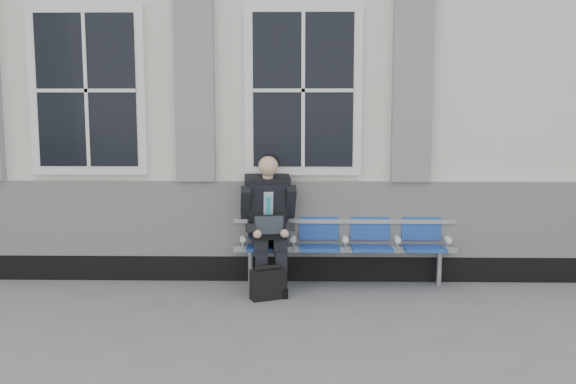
{
  "coord_description": "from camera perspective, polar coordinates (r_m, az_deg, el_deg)",
  "views": [
    {
      "loc": [
        0.32,
        -6.01,
        2.06
      ],
      "look_at": [
        0.19,
        0.9,
        1.14
      ],
      "focal_mm": 40.0,
      "sensor_mm": 36.0,
      "label": 1
    }
  ],
  "objects": [
    {
      "name": "businessman",
      "position": [
        7.31,
        -1.75,
        -2.31
      ],
      "size": [
        0.66,
        0.88,
        1.51
      ],
      "color": "black",
      "rests_on": "ground"
    },
    {
      "name": "bench",
      "position": [
        7.51,
        5.08,
        -4.07
      ],
      "size": [
        2.6,
        0.47,
        0.91
      ],
      "color": "#9EA0A3",
      "rests_on": "ground"
    },
    {
      "name": "station_building",
      "position": [
        9.49,
        -0.94,
        8.52
      ],
      "size": [
        14.4,
        4.4,
        4.49
      ],
      "color": "silver",
      "rests_on": "ground"
    },
    {
      "name": "briefcase",
      "position": [
        6.98,
        -1.83,
        -8.14
      ],
      "size": [
        0.39,
        0.28,
        0.37
      ],
      "color": "black",
      "rests_on": "ground"
    },
    {
      "name": "ground",
      "position": [
        6.36,
        -1.88,
        -11.34
      ],
      "size": [
        70.0,
        70.0,
        0.0
      ],
      "primitive_type": "plane",
      "color": "slate",
      "rests_on": "ground"
    }
  ]
}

